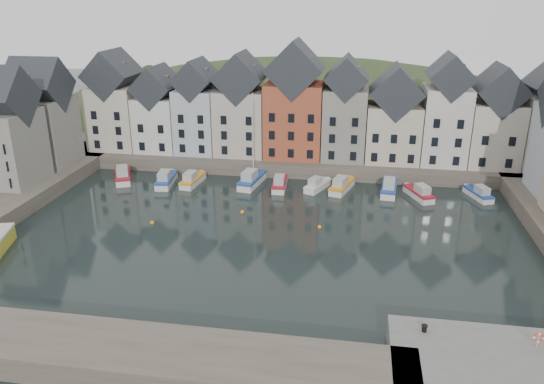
% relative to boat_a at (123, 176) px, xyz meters
% --- Properties ---
extents(ground, '(260.00, 260.00, 0.00)m').
position_rel_boat_a_xyz_m(ground, '(24.06, -17.27, -0.78)').
color(ground, black).
rests_on(ground, ground).
extents(far_quay, '(90.00, 16.00, 2.00)m').
position_rel_boat_a_xyz_m(far_quay, '(24.06, 12.73, 0.22)').
color(far_quay, '#4F483D').
rests_on(far_quay, ground).
extents(near_quay, '(18.00, 10.00, 2.00)m').
position_rel_boat_a_xyz_m(near_quay, '(46.06, -37.27, 0.22)').
color(near_quay, '#60605E').
rests_on(near_quay, ground).
extents(near_wall, '(50.00, 6.00, 2.00)m').
position_rel_boat_a_xyz_m(near_wall, '(14.06, -39.27, 0.22)').
color(near_wall, '#4F483D').
rests_on(near_wall, ground).
extents(hillside, '(153.60, 70.40, 64.00)m').
position_rel_boat_a_xyz_m(hillside, '(24.08, 38.73, -18.74)').
color(hillside, '#26381C').
rests_on(hillside, ground).
extents(far_terrace, '(72.37, 8.16, 17.78)m').
position_rel_boat_a_xyz_m(far_terrace, '(27.27, 10.73, 8.10)').
color(far_terrace, beige).
rests_on(far_terrace, far_quay).
extents(left_terrace, '(7.65, 17.00, 15.69)m').
position_rel_boat_a_xyz_m(left_terrace, '(-11.94, -3.77, 8.10)').
color(left_terrace, gray).
rests_on(left_terrace, left_quay).
extents(mooring_buoys, '(20.50, 5.50, 0.50)m').
position_rel_boat_a_xyz_m(mooring_buoys, '(20.06, -11.94, -0.63)').
color(mooring_buoys, orange).
rests_on(mooring_buoys, ground).
extents(boat_a, '(4.75, 7.06, 2.61)m').
position_rel_boat_a_xyz_m(boat_a, '(0.00, 0.00, 0.00)').
color(boat_a, silver).
rests_on(boat_a, ground).
extents(boat_b, '(2.74, 6.65, 2.48)m').
position_rel_boat_a_xyz_m(boat_b, '(6.90, -0.63, -0.04)').
color(boat_b, silver).
rests_on(boat_b, ground).
extents(boat_c, '(2.43, 6.17, 2.31)m').
position_rel_boat_a_xyz_m(boat_c, '(10.65, 0.03, -0.09)').
color(boat_c, silver).
rests_on(boat_c, ground).
extents(boat_d, '(3.22, 7.27, 13.42)m').
position_rel_boat_a_xyz_m(boat_d, '(19.19, 1.09, 0.09)').
color(boat_d, silver).
rests_on(boat_d, ground).
extents(boat_e, '(2.20, 6.05, 2.28)m').
position_rel_boat_a_xyz_m(boat_e, '(23.37, 0.46, -0.10)').
color(boat_e, silver).
rests_on(boat_e, ground).
extents(boat_f, '(3.70, 5.74, 2.11)m').
position_rel_boat_a_xyz_m(boat_f, '(28.68, 0.85, -0.15)').
color(boat_f, silver).
rests_on(boat_f, ground).
extents(boat_g, '(3.64, 6.63, 2.43)m').
position_rel_boat_a_xyz_m(boat_g, '(32.10, 0.93, -0.05)').
color(boat_g, silver).
rests_on(boat_g, ground).
extents(boat_h, '(2.64, 6.72, 2.52)m').
position_rel_boat_a_xyz_m(boat_h, '(38.62, 1.02, -0.03)').
color(boat_h, silver).
rests_on(boat_h, ground).
extents(boat_i, '(4.03, 6.07, 2.24)m').
position_rel_boat_a_xyz_m(boat_i, '(42.58, -0.20, -0.11)').
color(boat_i, silver).
rests_on(boat_i, ground).
extents(boat_j, '(3.44, 5.65, 2.08)m').
position_rel_boat_a_xyz_m(boat_j, '(50.54, 1.05, -0.16)').
color(boat_j, silver).
rests_on(boat_j, ground).
extents(mooring_bollard, '(0.48, 0.48, 0.56)m').
position_rel_boat_a_xyz_m(mooring_bollard, '(39.67, -34.13, 1.53)').
color(mooring_bollard, black).
rests_on(mooring_bollard, near_quay).
extents(life_ring_post, '(0.80, 0.17, 1.30)m').
position_rel_boat_a_xyz_m(life_ring_post, '(47.51, -34.84, 2.08)').
color(life_ring_post, gray).
rests_on(life_ring_post, near_quay).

